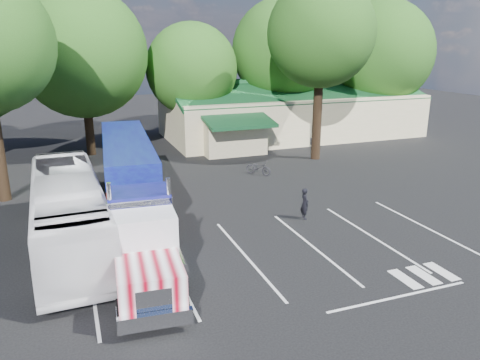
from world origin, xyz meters
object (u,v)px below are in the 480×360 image
object	(u,v)px
woman	(305,203)
silver_sedan	(290,137)
semi_truck	(131,178)
bicycle	(258,168)
tour_bus	(68,212)

from	to	relation	value
woman	silver_sedan	world-z (taller)	woman
semi_truck	woman	bearing A→B (deg)	-14.44
bicycle	tour_bus	xyz separation A→B (m)	(-12.50, -8.09, 1.19)
semi_truck	bicycle	distance (m)	11.20
tour_bus	silver_sedan	xyz separation A→B (m)	(19.00, 16.27, -1.00)
bicycle	tour_bus	bearing A→B (deg)	173.80
semi_truck	silver_sedan	xyz separation A→B (m)	(15.94, 13.95, -1.59)
silver_sedan	woman	bearing A→B (deg)	-175.42
silver_sedan	bicycle	bearing A→B (deg)	170.16
bicycle	tour_bus	world-z (taller)	tour_bus
semi_truck	silver_sedan	world-z (taller)	semi_truck
silver_sedan	semi_truck	bearing A→B (deg)	159.82
semi_truck	tour_bus	bearing A→B (deg)	-138.55
bicycle	silver_sedan	bearing A→B (deg)	12.42
woman	tour_bus	distance (m)	11.54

